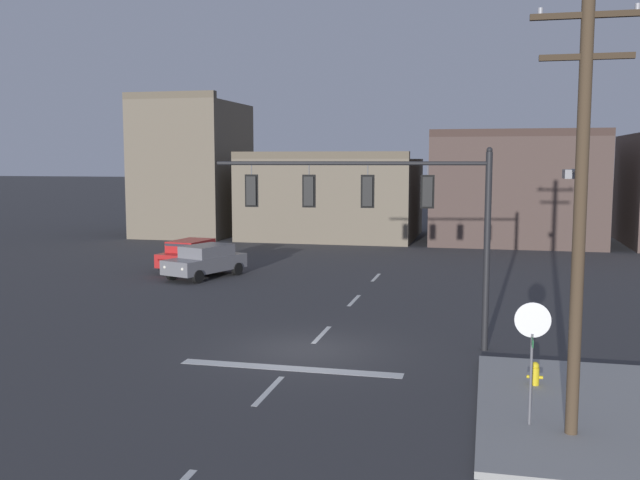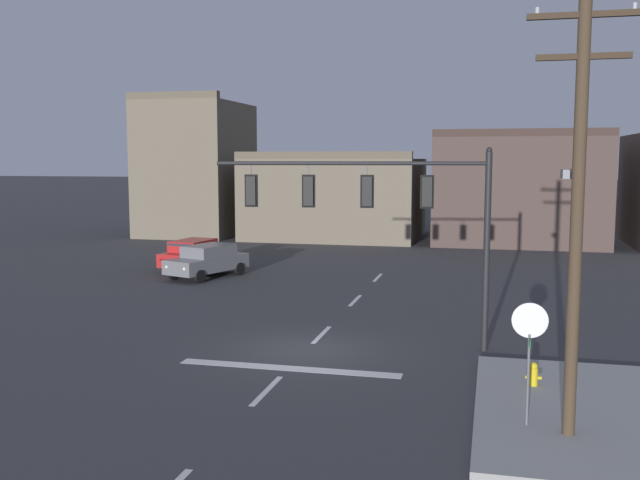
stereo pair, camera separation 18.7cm
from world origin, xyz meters
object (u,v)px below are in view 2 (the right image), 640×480
at_px(stop_sign, 530,334).
at_px(utility_pole, 577,202).
at_px(car_lot_middle, 194,254).
at_px(fire_hydrant, 533,378).
at_px(car_lot_nearside, 208,260).
at_px(signal_mast_near_side, 387,206).

xyz_separation_m(stop_sign, utility_pole, (0.82, -0.22, 2.86)).
bearing_deg(car_lot_middle, fire_hydrant, -45.29).
relative_size(utility_pole, fire_hydrant, 12.36).
relative_size(stop_sign, car_lot_middle, 0.61).
bearing_deg(car_lot_nearside, car_lot_middle, 127.69).
height_order(utility_pole, fire_hydrant, utility_pole).
relative_size(signal_mast_near_side, stop_sign, 2.98).
bearing_deg(fire_hydrant, signal_mast_near_side, 141.60).
height_order(signal_mast_near_side, car_lot_middle, signal_mast_near_side).
relative_size(stop_sign, car_lot_nearside, 0.60).
bearing_deg(fire_hydrant, stop_sign, -95.67).
bearing_deg(car_lot_middle, utility_pole, -49.21).
distance_m(stop_sign, car_lot_middle, 25.38).
bearing_deg(signal_mast_near_side, car_lot_middle, 132.62).
relative_size(car_lot_nearside, utility_pole, 0.51).
bearing_deg(stop_sign, utility_pole, -15.12).
bearing_deg(signal_mast_near_side, utility_pole, -53.31).
relative_size(signal_mast_near_side, car_lot_nearside, 1.77).
height_order(stop_sign, utility_pole, utility_pole).
distance_m(car_lot_nearside, utility_pole, 23.75).
distance_m(stop_sign, fire_hydrant, 3.40).
height_order(car_lot_nearside, fire_hydrant, car_lot_nearside).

